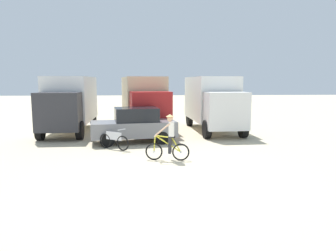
{
  "coord_description": "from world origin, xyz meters",
  "views": [
    {
      "loc": [
        -0.99,
        -10.34,
        3.06
      ],
      "look_at": [
        -0.07,
        3.43,
        1.1
      ],
      "focal_mm": 33.64,
      "sensor_mm": 36.0,
      "label": 1
    }
  ],
  "objects_px": {
    "sedan_parked": "(134,125)",
    "bicycle_spare": "(114,141)",
    "cyclist_orange_shirt": "(169,139)",
    "box_truck_avon_van": "(70,101)",
    "box_truck_white_box": "(213,101)",
    "box_truck_tan_camper": "(144,100)"
  },
  "relations": [
    {
      "from": "box_truck_avon_van",
      "to": "cyclist_orange_shirt",
      "type": "distance_m",
      "value": 9.32
    },
    {
      "from": "box_truck_white_box",
      "to": "sedan_parked",
      "type": "relative_size",
      "value": 1.55
    },
    {
      "from": "bicycle_spare",
      "to": "box_truck_white_box",
      "type": "bearing_deg",
      "value": 43.19
    },
    {
      "from": "sedan_parked",
      "to": "bicycle_spare",
      "type": "relative_size",
      "value": 3.1
    },
    {
      "from": "box_truck_avon_van",
      "to": "bicycle_spare",
      "type": "height_order",
      "value": "box_truck_avon_van"
    },
    {
      "from": "box_truck_avon_van",
      "to": "box_truck_white_box",
      "type": "distance_m",
      "value": 8.73
    },
    {
      "from": "box_truck_white_box",
      "to": "box_truck_avon_van",
      "type": "bearing_deg",
      "value": 179.66
    },
    {
      "from": "cyclist_orange_shirt",
      "to": "bicycle_spare",
      "type": "relative_size",
      "value": 1.27
    },
    {
      "from": "box_truck_avon_van",
      "to": "sedan_parked",
      "type": "height_order",
      "value": "box_truck_avon_van"
    },
    {
      "from": "box_truck_tan_camper",
      "to": "bicycle_spare",
      "type": "bearing_deg",
      "value": -101.94
    },
    {
      "from": "sedan_parked",
      "to": "box_truck_tan_camper",
      "type": "bearing_deg",
      "value": 84.48
    },
    {
      "from": "cyclist_orange_shirt",
      "to": "box_truck_avon_van",
      "type": "bearing_deg",
      "value": 126.35
    },
    {
      "from": "box_truck_tan_camper",
      "to": "cyclist_orange_shirt",
      "type": "distance_m",
      "value": 8.48
    },
    {
      "from": "box_truck_avon_van",
      "to": "bicycle_spare",
      "type": "distance_m",
      "value": 6.34
    },
    {
      "from": "box_truck_white_box",
      "to": "bicycle_spare",
      "type": "height_order",
      "value": "box_truck_white_box"
    },
    {
      "from": "box_truck_tan_camper",
      "to": "sedan_parked",
      "type": "height_order",
      "value": "box_truck_tan_camper"
    },
    {
      "from": "box_truck_avon_van",
      "to": "box_truck_white_box",
      "type": "xyz_separation_m",
      "value": [
        8.73,
        -0.05,
        0.0
      ]
    },
    {
      "from": "box_truck_tan_camper",
      "to": "cyclist_orange_shirt",
      "type": "relative_size",
      "value": 3.85
    },
    {
      "from": "sedan_parked",
      "to": "bicycle_spare",
      "type": "height_order",
      "value": "sedan_parked"
    },
    {
      "from": "cyclist_orange_shirt",
      "to": "bicycle_spare",
      "type": "bearing_deg",
      "value": 137.28
    },
    {
      "from": "cyclist_orange_shirt",
      "to": "box_truck_tan_camper",
      "type": "bearing_deg",
      "value": 97.06
    },
    {
      "from": "sedan_parked",
      "to": "bicycle_spare",
      "type": "xyz_separation_m",
      "value": [
        -0.87,
        -1.61,
        -0.48
      ]
    }
  ]
}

